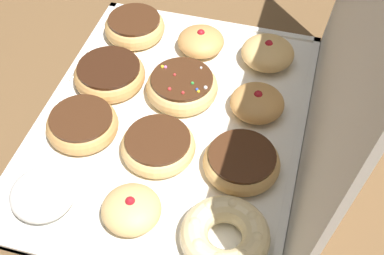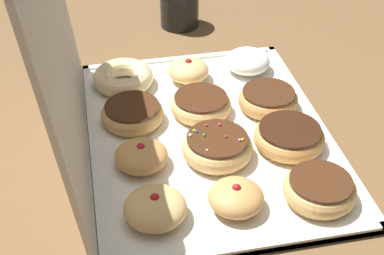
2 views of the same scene
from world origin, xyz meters
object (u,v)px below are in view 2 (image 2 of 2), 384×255
at_px(cruller_donut_11, 123,77).
at_px(jelly_filled_donut_9, 141,156).
at_px(chocolate_frosted_donut_2, 268,99).
at_px(chocolate_frosted_donut_10, 132,113).
at_px(sprinkle_donut_5, 217,146).
at_px(powdered_filled_donut_3, 248,61).
at_px(chocolate_frosted_donut_0, 320,189).
at_px(donut_box, 208,136).
at_px(jelly_filled_donut_4, 238,197).
at_px(jelly_filled_donut_8, 155,208).
at_px(coffee_mug, 179,7).
at_px(chocolate_frosted_donut_6, 203,104).
at_px(jelly_filled_donut_7, 191,70).
at_px(chocolate_frosted_donut_1, 289,137).

bearing_deg(cruller_donut_11, jelly_filled_donut_9, -178.94).
height_order(chocolate_frosted_donut_2, cruller_donut_11, cruller_donut_11).
bearing_deg(chocolate_frosted_donut_10, sprinkle_donut_5, -134.54).
relative_size(chocolate_frosted_donut_2, powdered_filled_donut_3, 1.25).
height_order(chocolate_frosted_donut_0, chocolate_frosted_donut_10, chocolate_frosted_donut_0).
bearing_deg(donut_box, chocolate_frosted_donut_2, -65.84).
xyz_separation_m(jelly_filled_donut_4, cruller_donut_11, (0.37, 0.13, -0.00)).
relative_size(sprinkle_donut_5, chocolate_frosted_donut_10, 1.05).
distance_m(chocolate_frosted_donut_2, jelly_filled_donut_4, 0.27).
xyz_separation_m(jelly_filled_donut_8, coffee_mug, (0.62, -0.15, 0.01)).
bearing_deg(chocolate_frosted_donut_10, chocolate_frosted_donut_6, -88.56).
bearing_deg(chocolate_frosted_donut_6, jelly_filled_donut_4, 179.50).
height_order(jelly_filled_donut_7, cruller_donut_11, jelly_filled_donut_7).
bearing_deg(sprinkle_donut_5, jelly_filled_donut_8, 134.66).
relative_size(donut_box, chocolate_frosted_donut_0, 4.83).
xyz_separation_m(chocolate_frosted_donut_0, jelly_filled_donut_7, (0.37, 0.12, 0.00)).
relative_size(sprinkle_donut_5, jelly_filled_donut_9, 1.36).
height_order(jelly_filled_donut_8, chocolate_frosted_donut_10, jelly_filled_donut_8).
distance_m(jelly_filled_donut_4, jelly_filled_donut_7, 0.36).
xyz_separation_m(jelly_filled_donut_8, jelly_filled_donut_9, (0.12, 0.00, -0.00)).
distance_m(chocolate_frosted_donut_1, cruller_donut_11, 0.35).
height_order(jelly_filled_donut_7, jelly_filled_donut_8, jelly_filled_donut_8).
distance_m(jelly_filled_donut_7, cruller_donut_11, 0.13).
height_order(jelly_filled_donut_7, chocolate_frosted_donut_10, jelly_filled_donut_7).
relative_size(chocolate_frosted_donut_6, jelly_filled_donut_8, 1.21).
bearing_deg(chocolate_frosted_donut_10, chocolate_frosted_donut_2, -91.25).
relative_size(sprinkle_donut_5, cruller_donut_11, 1.00).
bearing_deg(jelly_filled_donut_7, sprinkle_donut_5, 178.89).
height_order(donut_box, chocolate_frosted_donut_0, chocolate_frosted_donut_0).
height_order(jelly_filled_donut_4, cruller_donut_11, jelly_filled_donut_4).
distance_m(jelly_filled_donut_4, chocolate_frosted_donut_10, 0.27).
bearing_deg(donut_box, chocolate_frosted_donut_10, 63.84).
bearing_deg(cruller_donut_11, chocolate_frosted_donut_2, -116.72).
bearing_deg(chocolate_frosted_donut_2, chocolate_frosted_donut_0, -179.46).
xyz_separation_m(chocolate_frosted_donut_2, coffee_mug, (0.39, 0.10, 0.02)).
bearing_deg(jelly_filled_donut_7, chocolate_frosted_donut_10, 132.40).
distance_m(jelly_filled_donut_9, coffee_mug, 0.52).
relative_size(chocolate_frosted_donut_2, coffee_mug, 1.02).
distance_m(powdered_filled_donut_3, jelly_filled_donut_9, 0.35).
distance_m(chocolate_frosted_donut_6, jelly_filled_donut_8, 0.28).
distance_m(chocolate_frosted_donut_0, chocolate_frosted_donut_10, 0.36).
bearing_deg(powdered_filled_donut_3, jelly_filled_donut_8, 146.65).
height_order(jelly_filled_donut_9, cruller_donut_11, jelly_filled_donut_9).
xyz_separation_m(powdered_filled_donut_3, jelly_filled_donut_8, (-0.37, 0.24, -0.00)).
relative_size(chocolate_frosted_donut_0, chocolate_frosted_donut_2, 0.99).
xyz_separation_m(jelly_filled_donut_9, chocolate_frosted_donut_10, (0.12, 0.00, -0.00)).
bearing_deg(coffee_mug, jelly_filled_donut_7, 174.73).
relative_size(sprinkle_donut_5, jelly_filled_donut_8, 1.28).
bearing_deg(chocolate_frosted_donut_6, chocolate_frosted_donut_10, 91.44).
xyz_separation_m(chocolate_frosted_donut_6, cruller_donut_11, (0.12, 0.13, 0.00)).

